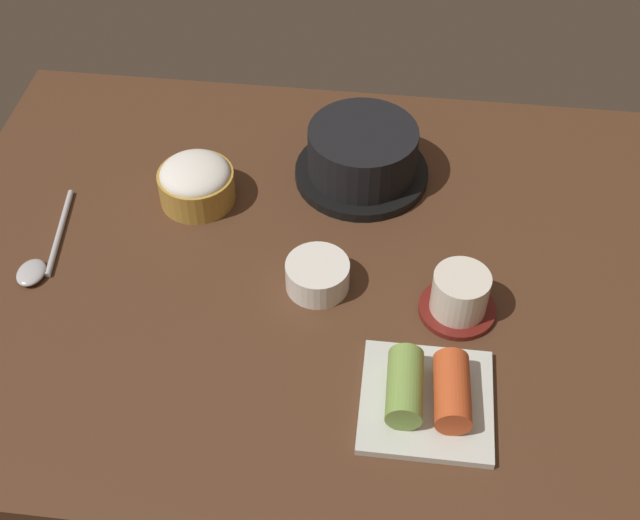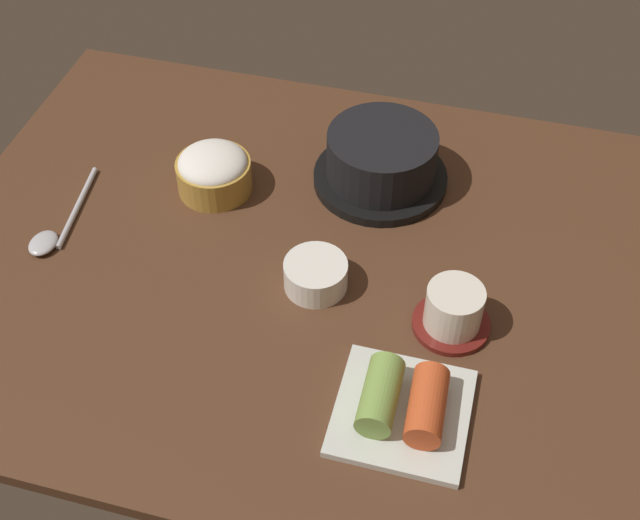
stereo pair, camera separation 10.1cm
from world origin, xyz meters
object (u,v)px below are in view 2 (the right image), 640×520
Objects in this scene: banchan_cup_center at (316,274)px; kimchi_plate at (403,405)px; rice_bowl at (214,171)px; spoon at (55,231)px; tea_cup_with_saucer at (453,310)px; stone_pot at (381,160)px.

banchan_cup_center is 21.54cm from kimchi_plate.
kimchi_plate is (32.86, -30.13, -1.31)cm from rice_bowl.
kimchi_plate is 0.82× the size of spoon.
rice_bowl is at bearing 155.95° from tea_cup_with_saucer.
stone_pot is at bearing 105.68° from kimchi_plate.
kimchi_plate is 53.04cm from spoon.
kimchi_plate reaches higher than spoon.
stone_pot reaches higher than kimchi_plate.
stone_pot is 1.81× the size of rice_bowl.
stone_pot is 27.35cm from tea_cup_with_saucer.
stone_pot is 1.06× the size of spoon.
spoon is at bearing -141.15° from rice_bowl.
spoon is (-36.30, -0.27, -1.47)cm from banchan_cup_center.
stone_pot is 21.83cm from banchan_cup_center.
rice_bowl reaches higher than kimchi_plate.
stone_pot is at bearing 80.03° from banchan_cup_center.
spoon is at bearing 162.62° from kimchi_plate.
tea_cup_with_saucer is (13.88, -23.55, -1.05)cm from stone_pot.
banchan_cup_center is 36.33cm from spoon.
tea_cup_with_saucer is at bearing -59.49° from stone_pot.
stone_pot is 39.04cm from kimchi_plate.
stone_pot reaches higher than banchan_cup_center.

